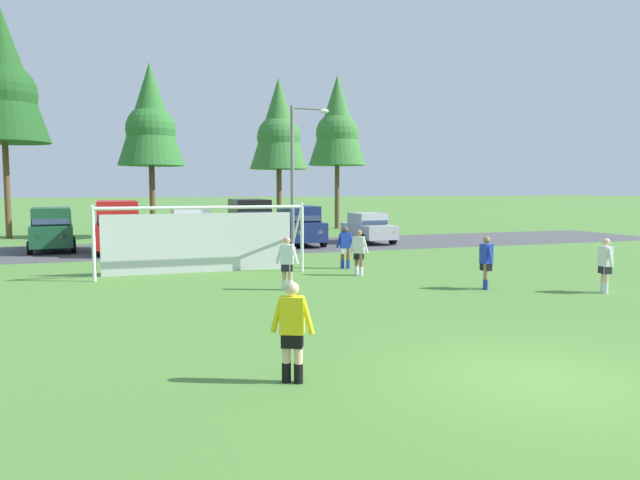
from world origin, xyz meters
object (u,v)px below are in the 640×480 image
object	(u,v)px
soccer_goal	(201,238)
parked_car_slot_center_left	(191,228)
player_winger_left	(605,265)
parked_car_slot_far_left	(52,229)
parked_car_slot_center_right	(299,225)
parked_car_slot_center	(249,221)
parked_car_slot_right	(368,228)
referee	(292,332)
player_defender_far	(287,263)
player_winger_right	(345,247)
player_midfield_center	(359,253)
street_lamp	(296,177)
player_striker_near	(486,263)
parked_car_slot_left	(117,225)
soccer_ball	(295,305)

from	to	relation	value
soccer_goal	parked_car_slot_center_left	world-z (taller)	soccer_goal
player_winger_left	parked_car_slot_far_left	xyz separation A→B (m)	(-16.71, 18.58, 0.29)
parked_car_slot_center_right	player_winger_left	bearing A→B (deg)	-76.61
parked_car_slot_center	parked_car_slot_center_right	bearing A→B (deg)	-20.87
player_winger_left	parked_car_slot_right	size ratio (longest dim) A/B	0.39
soccer_goal	referee	distance (m)	13.00
player_winger_left	parked_car_slot_center	xyz separation A→B (m)	(-6.71, 18.36, 0.52)
player_defender_far	player_winger_right	xyz separation A→B (m)	(3.52, 3.99, 0.00)
player_midfield_center	street_lamp	bearing A→B (deg)	89.72
soccer_goal	parked_car_slot_center_right	distance (m)	11.36
player_striker_near	street_lamp	bearing A→B (deg)	102.17
player_winger_left	parked_car_slot_center_right	size ratio (longest dim) A/B	0.35
player_winger_left	parked_car_slot_left	world-z (taller)	parked_car_slot_left
referee	player_striker_near	distance (m)	10.50
referee	player_winger_left	size ratio (longest dim) A/B	1.00
parked_car_slot_center	parked_car_slot_center_right	distance (m)	2.77
parked_car_slot_center_right	parked_car_slot_right	world-z (taller)	parked_car_slot_center_right
soccer_ball	player_midfield_center	xyz separation A→B (m)	(3.90, 4.96, 0.71)
player_winger_right	soccer_ball	bearing A→B (deg)	-121.04
referee	player_winger_right	world-z (taller)	same
referee	player_winger_right	size ratio (longest dim) A/B	1.00
soccer_ball	parked_car_slot_left	xyz separation A→B (m)	(-4.19, 15.94, 1.23)
soccer_ball	parked_car_slot_right	bearing A→B (deg)	60.35
parked_car_slot_right	soccer_ball	bearing A→B (deg)	-119.65
player_striker_near	parked_car_slot_right	bearing A→B (deg)	79.27
referee	player_striker_near	xyz separation A→B (m)	(8.21, 6.54, 0.00)
player_striker_near	parked_car_slot_center	xyz separation A→B (m)	(-3.75, 16.62, 0.52)
soccer_goal	referee	world-z (taller)	soccer_goal
parked_car_slot_center	player_defender_far	bearing A→B (deg)	-98.13
player_winger_right	parked_car_slot_right	world-z (taller)	parked_car_slot_right
player_midfield_center	parked_car_slot_center_right	bearing A→B (deg)	83.16
soccer_goal	street_lamp	size ratio (longest dim) A/B	1.06
player_striker_near	player_defender_far	xyz separation A→B (m)	(-5.85, 1.89, 0.00)
parked_car_slot_center_left	parked_car_slot_right	distance (m)	10.16
player_defender_far	soccer_goal	bearing A→B (deg)	113.56
player_midfield_center	parked_car_slot_far_left	xyz separation A→B (m)	(-11.17, 12.86, 0.29)
referee	parked_car_slot_far_left	size ratio (longest dim) A/B	0.35
player_winger_right	parked_car_slot_right	xyz separation A→B (m)	(5.29, 9.68, 0.05)
player_defender_far	player_winger_left	world-z (taller)	same
referee	player_winger_left	world-z (taller)	same
parked_car_slot_far_left	street_lamp	world-z (taller)	street_lamp
player_winger_left	street_lamp	bearing A→B (deg)	112.17
player_winger_left	parked_car_slot_center_right	xyz separation A→B (m)	(-4.14, 17.37, 0.29)
player_striker_near	referee	bearing A→B (deg)	-141.45
parked_car_slot_center	street_lamp	world-z (taller)	street_lamp
soccer_ball	referee	world-z (taller)	referee
player_winger_left	parked_car_slot_center_left	distance (m)	19.36
soccer_ball	soccer_goal	distance (m)	7.64
soccer_goal	street_lamp	xyz separation A→B (m)	(5.30, 5.31, 2.35)
player_winger_right	parked_car_slot_right	bearing A→B (deg)	61.36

